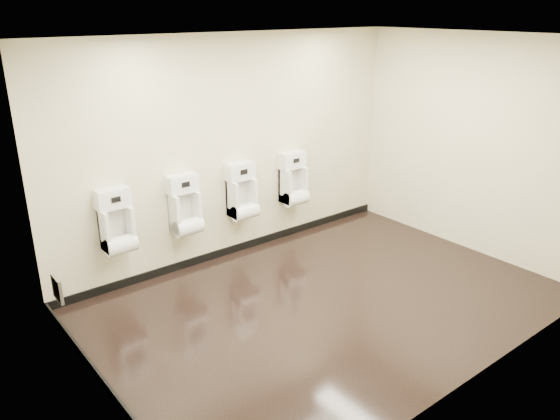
# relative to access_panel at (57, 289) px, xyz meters

# --- Properties ---
(ground) EXTENTS (5.00, 3.50, 0.00)m
(ground) POSITION_rel_access_panel_xyz_m (2.48, -1.20, -0.50)
(ground) COLOR black
(ground) RESTS_ON ground
(ceiling) EXTENTS (5.00, 3.50, 0.00)m
(ceiling) POSITION_rel_access_panel_xyz_m (2.48, -1.20, 2.30)
(ceiling) COLOR silver
(back_wall) EXTENTS (5.00, 0.02, 2.80)m
(back_wall) POSITION_rel_access_panel_xyz_m (2.48, 0.55, 0.90)
(back_wall) COLOR beige
(back_wall) RESTS_ON ground
(front_wall) EXTENTS (5.00, 0.02, 2.80)m
(front_wall) POSITION_rel_access_panel_xyz_m (2.48, -2.95, 0.90)
(front_wall) COLOR beige
(front_wall) RESTS_ON ground
(left_wall) EXTENTS (0.02, 3.50, 2.80)m
(left_wall) POSITION_rel_access_panel_xyz_m (-0.02, -1.20, 0.90)
(left_wall) COLOR beige
(left_wall) RESTS_ON ground
(right_wall) EXTENTS (0.02, 3.50, 2.80)m
(right_wall) POSITION_rel_access_panel_xyz_m (4.98, -1.20, 0.90)
(right_wall) COLOR beige
(right_wall) RESTS_ON ground
(tile_overlay_left) EXTENTS (0.01, 3.50, 2.80)m
(tile_overlay_left) POSITION_rel_access_panel_xyz_m (-0.01, -1.20, 0.90)
(tile_overlay_left) COLOR white
(tile_overlay_left) RESTS_ON ground
(skirting_back) EXTENTS (5.00, 0.02, 0.10)m
(skirting_back) POSITION_rel_access_panel_xyz_m (2.48, 0.54, -0.45)
(skirting_back) COLOR black
(skirting_back) RESTS_ON ground
(skirting_left) EXTENTS (0.02, 3.50, 0.10)m
(skirting_left) POSITION_rel_access_panel_xyz_m (-0.01, -1.20, -0.45)
(skirting_left) COLOR black
(skirting_left) RESTS_ON ground
(access_panel) EXTENTS (0.04, 0.25, 0.25)m
(access_panel) POSITION_rel_access_panel_xyz_m (0.00, 0.00, 0.00)
(access_panel) COLOR #9E9EA3
(access_panel) RESTS_ON left_wall
(urinal_0) EXTENTS (0.38, 0.29, 0.71)m
(urinal_0) POSITION_rel_access_panel_xyz_m (0.82, 0.42, 0.32)
(urinal_0) COLOR silver
(urinal_0) RESTS_ON back_wall
(urinal_1) EXTENTS (0.38, 0.29, 0.71)m
(urinal_1) POSITION_rel_access_panel_xyz_m (1.67, 0.42, 0.32)
(urinal_1) COLOR silver
(urinal_1) RESTS_ON back_wall
(urinal_2) EXTENTS (0.38, 0.29, 0.71)m
(urinal_2) POSITION_rel_access_panel_xyz_m (2.49, 0.42, 0.32)
(urinal_2) COLOR silver
(urinal_2) RESTS_ON back_wall
(urinal_3) EXTENTS (0.38, 0.29, 0.71)m
(urinal_3) POSITION_rel_access_panel_xyz_m (3.34, 0.42, 0.32)
(urinal_3) COLOR silver
(urinal_3) RESTS_ON back_wall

